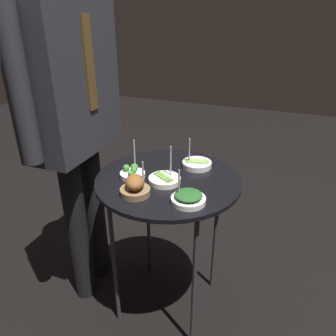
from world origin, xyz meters
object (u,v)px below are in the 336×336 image
at_px(bowl_roast_far_rim, 135,187).
at_px(waiter_figure, 71,99).
at_px(serving_cart, 168,190).
at_px(bowl_broccoli_back_left, 132,173).
at_px(bowl_asparagus_center, 164,179).
at_px(bowl_spinach_near_rim, 188,198).
at_px(bowl_asparagus_front_left, 197,164).

height_order(bowl_roast_far_rim, waiter_figure, waiter_figure).
relative_size(serving_cart, bowl_broccoli_back_left, 4.56).
height_order(serving_cart, bowl_roast_far_rim, bowl_roast_far_rim).
bearing_deg(bowl_asparagus_center, serving_cart, -4.30).
relative_size(bowl_spinach_near_rim, waiter_figure, 0.08).
distance_m(bowl_asparagus_front_left, bowl_roast_far_rim, 0.37).
bearing_deg(bowl_spinach_near_rim, bowl_roast_far_rim, 94.86).
xyz_separation_m(bowl_broccoli_back_left, bowl_spinach_near_rim, (-0.12, -0.30, 0.00)).
bearing_deg(waiter_figure, serving_cart, -87.40).
bearing_deg(waiter_figure, bowl_asparagus_front_left, -71.55).
bearing_deg(bowl_asparagus_center, waiter_figure, 87.42).
bearing_deg(bowl_roast_far_rim, bowl_asparagus_center, -26.70).
xyz_separation_m(bowl_asparagus_front_left, bowl_asparagus_center, (-0.20, 0.09, -0.00)).
bearing_deg(bowl_spinach_near_rim, waiter_figure, 76.80).
bearing_deg(bowl_broccoli_back_left, bowl_roast_far_rim, -149.14).
xyz_separation_m(bowl_broccoli_back_left, waiter_figure, (0.02, 0.30, 0.30)).
bearing_deg(bowl_broccoli_back_left, serving_cart, -73.61).
relative_size(bowl_asparagus_center, waiter_figure, 0.09).
height_order(bowl_broccoli_back_left, waiter_figure, waiter_figure).
relative_size(bowl_broccoli_back_left, waiter_figure, 0.10).
distance_m(serving_cart, bowl_roast_far_rim, 0.22).
height_order(bowl_broccoli_back_left, bowl_asparagus_center, bowl_broccoli_back_left).
relative_size(serving_cart, bowl_asparagus_front_left, 5.29).
distance_m(bowl_asparagus_front_left, bowl_spinach_near_rim, 0.32).
relative_size(serving_cart, bowl_roast_far_rim, 5.24).
height_order(bowl_asparagus_front_left, bowl_asparagus_center, bowl_asparagus_center).
height_order(bowl_asparagus_center, waiter_figure, waiter_figure).
xyz_separation_m(bowl_asparagus_center, bowl_roast_far_rim, (-0.14, 0.07, 0.02)).
distance_m(bowl_asparagus_center, waiter_figure, 0.54).
height_order(serving_cart, bowl_asparagus_front_left, bowl_asparagus_front_left).
relative_size(bowl_asparagus_center, bowl_roast_far_rim, 1.09).
distance_m(serving_cart, bowl_broccoli_back_left, 0.18).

